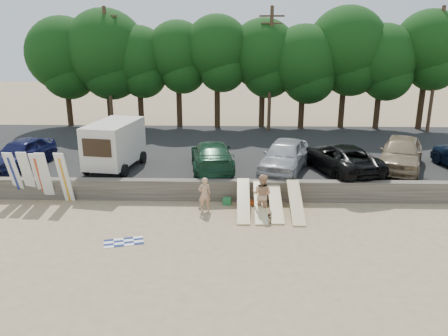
% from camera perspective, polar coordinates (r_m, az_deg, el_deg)
% --- Properties ---
extents(ground, '(120.00, 120.00, 0.00)m').
position_cam_1_polar(ground, '(18.51, 3.01, -7.53)').
color(ground, tan).
rests_on(ground, ground).
extents(seawall, '(44.00, 0.50, 1.00)m').
position_cam_1_polar(seawall, '(21.10, 2.84, -2.93)').
color(seawall, '#6B6356').
rests_on(seawall, ground).
extents(parking_lot, '(44.00, 14.50, 0.70)m').
position_cam_1_polar(parking_lot, '(28.31, 2.54, 1.93)').
color(parking_lot, '#282828').
rests_on(parking_lot, ground).
extents(treeline, '(32.96, 6.41, 9.17)m').
position_cam_1_polar(treeline, '(34.28, 1.16, 14.84)').
color(treeline, '#382616').
rests_on(treeline, parking_lot).
extents(utility_poles, '(25.80, 0.26, 9.00)m').
position_cam_1_polar(utility_poles, '(33.02, 6.08, 12.94)').
color(utility_poles, '#473321').
rests_on(utility_poles, parking_lot).
extents(box_trailer, '(2.80, 4.28, 2.56)m').
position_cam_1_polar(box_trailer, '(24.20, -14.12, 3.20)').
color(box_trailer, beige).
rests_on(box_trailer, parking_lot).
extents(car_0, '(2.67, 4.84, 1.56)m').
position_cam_1_polar(car_0, '(26.46, -24.94, 1.81)').
color(car_0, '#11153E').
rests_on(car_0, parking_lot).
extents(car_1, '(2.80, 5.50, 1.53)m').
position_cam_1_polar(car_1, '(23.56, -1.61, 1.67)').
color(car_1, '#163E28').
rests_on(car_1, parking_lot).
extents(car_2, '(3.54, 5.39, 1.71)m').
position_cam_1_polar(car_2, '(23.39, 7.93, 1.62)').
color(car_2, '#A3A4A9').
rests_on(car_2, parking_lot).
extents(car_3, '(3.97, 5.95, 1.52)m').
position_cam_1_polar(car_3, '(23.85, 14.99, 1.27)').
color(car_3, black).
rests_on(car_3, parking_lot).
extents(car_4, '(4.00, 5.60, 1.77)m').
position_cam_1_polar(car_4, '(25.43, 22.13, 1.84)').
color(car_4, '#917A5C').
rests_on(car_4, parking_lot).
extents(surfboard_upright_0, '(0.59, 0.85, 2.51)m').
position_cam_1_polar(surfboard_upright_0, '(23.01, -25.64, -0.95)').
color(surfboard_upright_0, white).
rests_on(surfboard_upright_0, ground).
extents(surfboard_upright_1, '(0.54, 0.78, 2.52)m').
position_cam_1_polar(surfboard_upright_1, '(22.76, -24.25, -0.94)').
color(surfboard_upright_1, white).
rests_on(surfboard_upright_1, ground).
extents(surfboard_upright_2, '(0.55, 0.89, 2.49)m').
position_cam_1_polar(surfboard_upright_2, '(22.45, -22.91, -1.05)').
color(surfboard_upright_2, white).
rests_on(surfboard_upright_2, ground).
extents(surfboard_upright_3, '(0.50, 0.75, 2.52)m').
position_cam_1_polar(surfboard_upright_3, '(22.28, -22.32, -1.07)').
color(surfboard_upright_3, white).
rests_on(surfboard_upright_3, ground).
extents(surfboard_upright_4, '(0.60, 0.74, 2.54)m').
position_cam_1_polar(surfboard_upright_4, '(21.81, -20.13, -1.17)').
color(surfboard_upright_4, white).
rests_on(surfboard_upright_4, ground).
extents(surfboard_low_0, '(0.56, 2.81, 1.18)m').
position_cam_1_polar(surfboard_low_0, '(19.58, 2.56, -4.25)').
color(surfboard_low_0, beige).
rests_on(surfboard_low_0, ground).
extents(surfboard_low_1, '(0.56, 2.86, 1.03)m').
position_cam_1_polar(surfboard_low_1, '(19.65, 4.78, -4.44)').
color(surfboard_low_1, beige).
rests_on(surfboard_low_1, ground).
extents(surfboard_low_2, '(0.56, 2.89, 0.93)m').
position_cam_1_polar(surfboard_low_2, '(19.83, 6.75, -4.47)').
color(surfboard_low_2, beige).
rests_on(surfboard_low_2, ground).
extents(surfboard_low_3, '(0.56, 2.82, 1.14)m').
position_cam_1_polar(surfboard_low_3, '(19.70, 9.36, -4.39)').
color(surfboard_low_3, beige).
rests_on(surfboard_low_3, ground).
extents(beachgoer_a, '(0.67, 0.54, 1.59)m').
position_cam_1_polar(beachgoer_a, '(19.73, -2.56, -3.45)').
color(beachgoer_a, tan).
rests_on(beachgoer_a, ground).
extents(beachgoer_b, '(1.11, 1.00, 1.86)m').
position_cam_1_polar(beachgoer_b, '(19.39, 4.98, -3.44)').
color(beachgoer_b, tan).
rests_on(beachgoer_b, ground).
extents(cooler, '(0.41, 0.34, 0.32)m').
position_cam_1_polar(cooler, '(20.66, 0.41, -4.36)').
color(cooler, '#217B3E').
rests_on(cooler, ground).
extents(gear_bag, '(0.37, 0.34, 0.22)m').
position_cam_1_polar(gear_bag, '(20.69, 3.61, -4.51)').
color(gear_bag, '#C24716').
rests_on(gear_bag, ground).
extents(beach_towel, '(1.86, 1.86, 0.00)m').
position_cam_1_polar(beach_towel, '(17.54, -12.96, -9.40)').
color(beach_towel, white).
rests_on(beach_towel, ground).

